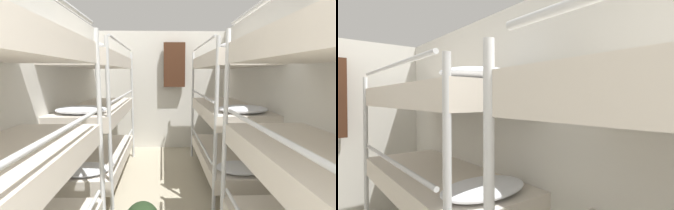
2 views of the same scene
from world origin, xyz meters
TOP-DOWN VIEW (x-y plane):
  - wall_left at (-1.34, 2.62)m, footprint 0.06×5.36m
  - wall_right at (1.34, 2.62)m, footprint 0.06×5.36m
  - wall_back at (0.00, 5.27)m, footprint 2.74×0.06m
  - bunk_stack_left_far at (-0.94, 3.70)m, footprint 0.76×1.93m
  - bunk_stack_right_far at (0.94, 3.70)m, footprint 0.76×1.93m
  - hanging_coat at (0.24, 5.12)m, footprint 0.44×0.12m

SIDE VIEW (x-z plane):
  - bunk_stack_left_far at x=-0.94m, z-range 0.06..2.12m
  - bunk_stack_right_far at x=0.94m, z-range 0.06..2.12m
  - wall_left at x=-1.34m, z-range 0.00..2.50m
  - wall_right at x=1.34m, z-range 0.00..2.50m
  - wall_back at x=0.00m, z-range 0.00..2.50m
  - hanging_coat at x=0.24m, z-range 1.35..2.25m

